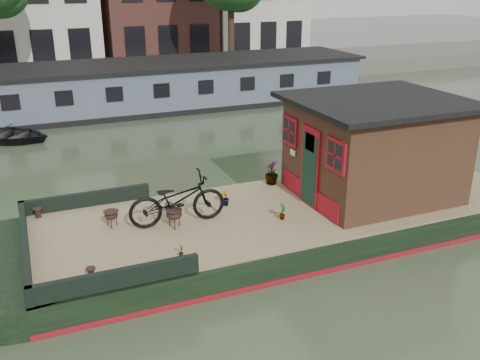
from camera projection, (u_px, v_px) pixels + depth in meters
name	position (u px, v px, depth m)	size (l,w,h in m)	color
ground	(292.00, 232.00, 12.89)	(120.00, 120.00, 0.00)	#2A3824
houseboat_hull	(241.00, 231.00, 12.31)	(14.01, 4.02, 0.60)	black
houseboat_deck	(293.00, 208.00, 12.66)	(11.80, 3.80, 0.05)	#8C7F57
bow_bulwark	(70.00, 238.00, 10.77)	(3.00, 4.00, 0.35)	black
cabin	(374.00, 147.00, 13.00)	(4.00, 3.50, 2.42)	#341D14
bicycle	(177.00, 200.00, 11.63)	(0.74, 2.14, 1.12)	black
potted_plant_a	(282.00, 211.00, 11.93)	(0.22, 0.15, 0.42)	#93592A
potted_plant_b	(225.00, 198.00, 12.69)	(0.21, 0.17, 0.38)	brown
potted_plant_d	(272.00, 172.00, 13.98)	(0.35, 0.35, 0.62)	maroon
potted_plant_e	(181.00, 250.00, 10.37)	(0.15, 0.10, 0.29)	#99412C
brazier_front	(112.00, 219.00, 11.58)	(0.35, 0.35, 0.38)	black
brazier_rear	(174.00, 219.00, 11.57)	(0.38, 0.38, 0.41)	black
bollard_port	(38.00, 213.00, 12.07)	(0.20, 0.20, 0.23)	black
bollard_stbd	(91.00, 273.00, 9.66)	(0.18, 0.18, 0.20)	black
dinghy	(5.00, 132.00, 19.86)	(2.47, 3.45, 0.72)	black
far_houseboat	(151.00, 87.00, 24.61)	(20.40, 4.40, 2.11)	#494F61
quay	(124.00, 76.00, 30.40)	(60.00, 6.00, 0.90)	#47443F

